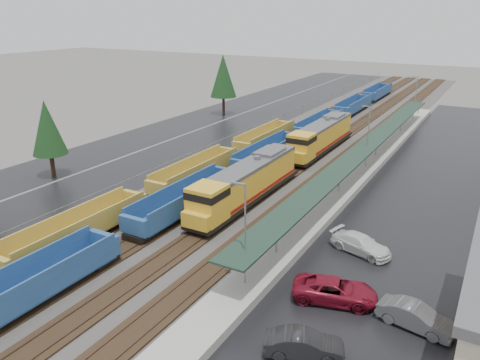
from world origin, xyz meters
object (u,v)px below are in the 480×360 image
(locomotive_trail, at_px, (320,137))
(parked_car_east_e, at_px, (416,317))
(locomotive_lead, at_px, (245,184))
(well_string_yellow, at_px, (77,231))
(parked_car_east_b, at_px, (335,291))
(well_string_blue, at_px, (270,154))
(parked_car_east_a, at_px, (304,345))
(parked_car_east_c, at_px, (361,244))

(locomotive_trail, bearing_deg, parked_car_east_e, -60.51)
(locomotive_lead, height_order, parked_car_east_e, locomotive_lead)
(well_string_yellow, xyz_separation_m, parked_car_east_b, (21.27, 2.80, -0.40))
(well_string_yellow, distance_m, well_string_blue, 28.18)
(locomotive_trail, xyz_separation_m, well_string_yellow, (-8.00, -35.23, -1.12))
(locomotive_trail, relative_size, parked_car_east_a, 4.21)
(parked_car_east_b, distance_m, parked_car_east_e, 5.24)
(well_string_yellow, relative_size, parked_car_east_b, 14.99)
(well_string_yellow, height_order, parked_car_east_c, well_string_yellow)
(well_string_yellow, relative_size, parked_car_east_c, 16.75)
(well_string_blue, relative_size, parked_car_east_c, 24.62)
(locomotive_lead, xyz_separation_m, parked_car_east_b, (13.27, -11.43, -1.52))
(locomotive_trail, height_order, parked_car_east_a, locomotive_trail)
(well_string_yellow, bearing_deg, parked_car_east_c, 26.16)
(locomotive_trail, relative_size, parked_car_east_c, 3.77)
(locomotive_lead, height_order, well_string_blue, locomotive_lead)
(locomotive_trail, height_order, parked_car_east_c, locomotive_trail)
(locomotive_lead, distance_m, locomotive_trail, 21.00)
(well_string_yellow, xyz_separation_m, parked_car_east_a, (21.53, -3.21, -0.44))
(parked_car_east_c, bearing_deg, parked_car_east_e, -128.16)
(locomotive_lead, bearing_deg, parked_car_east_a, -52.19)
(parked_car_east_b, bearing_deg, parked_car_east_c, -12.09)
(parked_car_east_a, bearing_deg, well_string_blue, 7.63)
(parked_car_east_b, bearing_deg, parked_car_east_a, 167.43)
(locomotive_lead, xyz_separation_m, well_string_yellow, (-8.00, -14.23, -1.12))
(locomotive_trail, relative_size, well_string_yellow, 0.23)
(locomotive_lead, height_order, parked_car_east_b, locomotive_lead)
(parked_car_east_a, height_order, parked_car_east_c, parked_car_east_a)
(locomotive_lead, bearing_deg, parked_car_east_b, -40.74)
(locomotive_lead, bearing_deg, parked_car_east_c, -17.11)
(locomotive_lead, bearing_deg, locomotive_trail, 90.00)
(well_string_yellow, distance_m, parked_car_east_e, 26.62)
(locomotive_lead, relative_size, well_string_blue, 0.15)
(well_string_blue, bearing_deg, parked_car_east_e, -48.44)
(locomotive_lead, height_order, well_string_yellow, locomotive_lead)
(parked_car_east_c, relative_size, parked_car_east_e, 1.09)
(parked_car_east_a, distance_m, parked_car_east_e, 7.58)
(well_string_yellow, height_order, parked_car_east_b, well_string_yellow)
(locomotive_lead, relative_size, locomotive_trail, 1.00)
(locomotive_lead, relative_size, well_string_yellow, 0.23)
(well_string_yellow, height_order, parked_car_east_e, well_string_yellow)
(well_string_blue, bearing_deg, well_string_yellow, -98.16)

